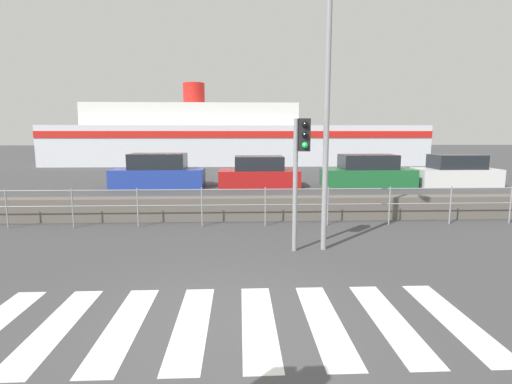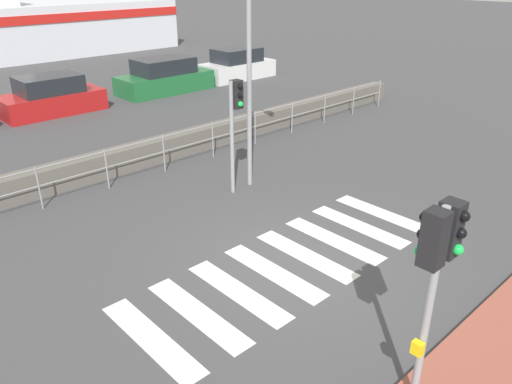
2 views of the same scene
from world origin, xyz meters
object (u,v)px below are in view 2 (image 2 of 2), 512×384
at_px(traffic_light_near, 438,257).
at_px(parked_car_green, 165,78).
at_px(streetlamp, 255,47).
at_px(parked_car_red, 51,97).
at_px(traffic_light_far, 235,112).
at_px(parked_car_white, 237,66).

relative_size(traffic_light_near, parked_car_green, 0.69).
relative_size(streetlamp, parked_car_red, 1.50).
bearing_deg(parked_car_red, parked_car_green, -0.00).
bearing_deg(parked_car_green, traffic_light_far, -114.85).
height_order(streetlamp, parked_car_white, streetlamp).
relative_size(parked_car_red, parked_car_white, 0.98).
distance_m(traffic_light_near, parked_car_white, 21.27).
bearing_deg(parked_car_red, traffic_light_near, -98.16).
relative_size(traffic_light_near, traffic_light_far, 1.03).
bearing_deg(parked_car_white, traffic_light_near, -124.92).
relative_size(traffic_light_far, parked_car_white, 0.73).
bearing_deg(traffic_light_far, traffic_light_near, -112.73).
relative_size(traffic_light_near, parked_car_white, 0.76).
height_order(traffic_light_near, traffic_light_far, traffic_light_near).
bearing_deg(traffic_light_far, parked_car_white, 48.74).
distance_m(traffic_light_near, traffic_light_far, 7.37).
xyz_separation_m(streetlamp, parked_car_white, (8.74, 10.70, -2.93)).
xyz_separation_m(parked_car_red, parked_car_green, (5.26, -0.00, 0.03)).
distance_m(parked_car_green, parked_car_white, 4.39).
xyz_separation_m(traffic_light_near, parked_car_white, (12.14, 17.39, -1.67)).
height_order(traffic_light_far, parked_car_white, traffic_light_far).
xyz_separation_m(traffic_light_far, parked_car_green, (4.90, 10.59, -1.45)).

